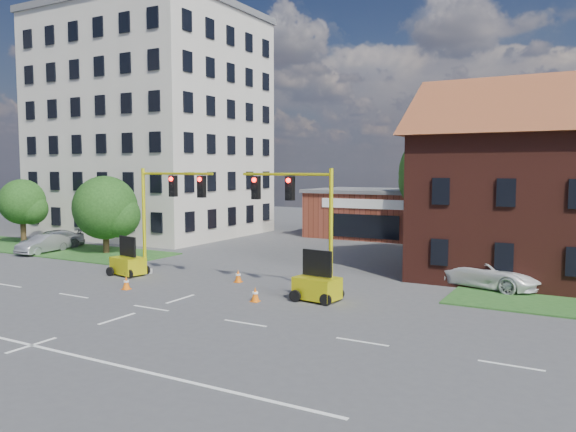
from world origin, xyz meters
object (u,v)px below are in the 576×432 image
at_px(pickup_white, 486,272).
at_px(trailer_east, 317,286).
at_px(signal_mast_west, 165,208).
at_px(trailer_west, 128,264).
at_px(signal_mast_east, 301,214).

bearing_deg(pickup_white, trailer_east, 152.19).
distance_m(signal_mast_west, trailer_west, 3.99).
bearing_deg(trailer_west, signal_mast_east, 16.02).
height_order(signal_mast_east, pickup_white, signal_mast_east).
relative_size(signal_mast_west, signal_mast_east, 1.00).
height_order(signal_mast_west, trailer_east, signal_mast_west).
bearing_deg(signal_mast_west, trailer_west, -159.17).
bearing_deg(trailer_west, pickup_white, 31.35).
distance_m(signal_mast_east, trailer_east, 3.71).
xyz_separation_m(signal_mast_east, pickup_white, (7.85, 5.87, -3.12)).
bearing_deg(pickup_white, signal_mast_east, 141.27).
xyz_separation_m(trailer_east, pickup_white, (6.38, 7.01, 0.08)).
relative_size(trailer_east, pickup_white, 0.40).
bearing_deg(trailer_west, trailer_east, 10.22).
distance_m(trailer_west, pickup_white, 19.89).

